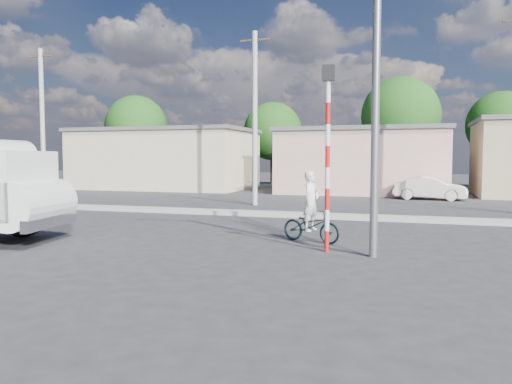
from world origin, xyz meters
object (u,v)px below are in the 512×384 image
(cyclist, at_px, (311,212))
(car_cream, at_px, (430,188))
(bicycle, at_px, (311,226))
(streetlight, at_px, (369,32))
(traffic_pole, at_px, (328,142))

(cyclist, bearing_deg, car_cream, 5.94)
(bicycle, relative_size, cyclist, 1.06)
(bicycle, xyz_separation_m, streetlight, (1.57, -1.52, 4.52))
(car_cream, xyz_separation_m, traffic_pole, (-2.70, -16.06, 1.99))
(bicycle, xyz_separation_m, cyclist, (0.00, 0.00, 0.35))
(bicycle, distance_m, cyclist, 0.35)
(car_cream, height_order, streetlight, streetlight)
(bicycle, distance_m, car_cream, 15.21)
(cyclist, height_order, car_cream, cyclist)
(traffic_pole, bearing_deg, car_cream, 80.45)
(bicycle, height_order, cyclist, cyclist)
(car_cream, height_order, traffic_pole, traffic_pole)
(traffic_pole, height_order, streetlight, streetlight)
(cyclist, distance_m, traffic_pole, 2.27)
(bicycle, height_order, traffic_pole, traffic_pole)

